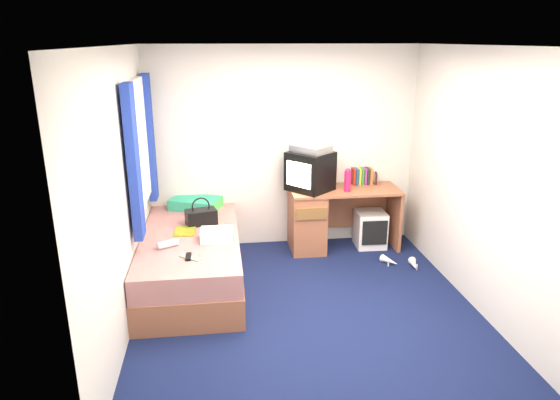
{
  "coord_description": "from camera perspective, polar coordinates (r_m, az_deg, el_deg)",
  "views": [
    {
      "loc": [
        -0.78,
        -4.12,
        2.45
      ],
      "look_at": [
        -0.17,
        0.7,
        0.88
      ],
      "focal_mm": 32.0,
      "sensor_mm": 36.0,
      "label": 1
    }
  ],
  "objects": [
    {
      "name": "crt_tv",
      "position": [
        5.85,
        3.45,
        3.31
      ],
      "size": [
        0.62,
        0.62,
        0.46
      ],
      "rotation": [
        0.0,
        0.0,
        -0.85
      ],
      "color": "black",
      "rests_on": "desk"
    },
    {
      "name": "room_shell",
      "position": [
        4.31,
        3.44,
        4.5
      ],
      "size": [
        3.4,
        3.4,
        3.4
      ],
      "color": "white",
      "rests_on": "ground"
    },
    {
      "name": "pillow",
      "position": [
        5.98,
        -9.61,
        -0.36
      ],
      "size": [
        0.65,
        0.54,
        0.12
      ],
      "primitive_type": "cube",
      "rotation": [
        0.0,
        0.0,
        -0.38
      ],
      "color": "teal",
      "rests_on": "bed"
    },
    {
      "name": "white_heels",
      "position": [
        5.85,
        13.73,
        -6.98
      ],
      "size": [
        0.4,
        0.36,
        0.09
      ],
      "color": "white",
      "rests_on": "ground"
    },
    {
      "name": "book_row",
      "position": [
        6.19,
        9.33,
        2.7
      ],
      "size": [
        0.24,
        0.13,
        0.2
      ],
      "color": "maroon",
      "rests_on": "desk"
    },
    {
      "name": "water_bottle",
      "position": [
        4.92,
        -12.71,
        -4.93
      ],
      "size": [
        0.21,
        0.15,
        0.07
      ],
      "primitive_type": "cylinder",
      "rotation": [
        0.0,
        1.57,
        0.47
      ],
      "color": "silver",
      "rests_on": "bed"
    },
    {
      "name": "towel",
      "position": [
        5.01,
        -7.26,
        -3.97
      ],
      "size": [
        0.32,
        0.27,
        0.1
      ],
      "primitive_type": "cube",
      "rotation": [
        0.0,
        0.0,
        -0.03
      ],
      "color": "white",
      "rests_on": "bed"
    },
    {
      "name": "vcr",
      "position": [
        5.79,
        3.52,
        5.87
      ],
      "size": [
        0.5,
        0.51,
        0.08
      ],
      "primitive_type": "cube",
      "rotation": [
        0.0,
        0.0,
        -0.85
      ],
      "color": "#BABABC",
      "rests_on": "crt_tv"
    },
    {
      "name": "bed",
      "position": [
        5.3,
        -10.07,
        -6.69
      ],
      "size": [
        1.01,
        2.0,
        0.54
      ],
      "color": "#A56445",
      "rests_on": "ground"
    },
    {
      "name": "desk",
      "position": [
        6.04,
        4.72,
        -1.91
      ],
      "size": [
        1.3,
        0.55,
        0.75
      ],
      "color": "#A56445",
      "rests_on": "ground"
    },
    {
      "name": "window_assembly",
      "position": [
        5.18,
        -15.65,
        5.77
      ],
      "size": [
        0.11,
        1.42,
        1.4
      ],
      "color": "silver",
      "rests_on": "room_shell"
    },
    {
      "name": "colour_swatch_fan",
      "position": [
        4.65,
        -10.2,
        -6.54
      ],
      "size": [
        0.21,
        0.18,
        0.01
      ],
      "primitive_type": "cube",
      "rotation": [
        0.0,
        0.0,
        -0.64
      ],
      "color": "yellow",
      "rests_on": "bed"
    },
    {
      "name": "picture_frame",
      "position": [
        6.24,
        10.9,
        2.45
      ],
      "size": [
        0.04,
        0.12,
        0.14
      ],
      "primitive_type": "cube",
      "rotation": [
        0.0,
        0.0,
        -0.21
      ],
      "color": "black",
      "rests_on": "desk"
    },
    {
      "name": "aerosol_can",
      "position": [
        6.0,
        5.57,
        2.33
      ],
      "size": [
        0.06,
        0.06,
        0.19
      ],
      "primitive_type": "cylinder",
      "rotation": [
        0.0,
        0.0,
        0.08
      ],
      "color": "white",
      "rests_on": "desk"
    },
    {
      "name": "storage_cube",
      "position": [
        6.25,
        10.26,
        -3.26
      ],
      "size": [
        0.37,
        0.37,
        0.44
      ],
      "primitive_type": "cube",
      "rotation": [
        0.0,
        0.0,
        -0.03
      ],
      "color": "white",
      "rests_on": "ground"
    },
    {
      "name": "ground",
      "position": [
        4.86,
        3.11,
        -12.39
      ],
      "size": [
        3.4,
        3.4,
        0.0
      ],
      "primitive_type": "plane",
      "color": "#0C1438",
      "rests_on": "ground"
    },
    {
      "name": "remote_control",
      "position": [
        4.67,
        -10.43,
        -6.39
      ],
      "size": [
        0.05,
        0.16,
        0.02
      ],
      "primitive_type": "cube",
      "rotation": [
        0.0,
        0.0,
        -0.01
      ],
      "color": "black",
      "rests_on": "bed"
    },
    {
      "name": "pink_water_bottle",
      "position": [
        5.86,
        7.73,
        2.13
      ],
      "size": [
        0.1,
        0.1,
        0.25
      ],
      "primitive_type": "cylinder",
      "rotation": [
        0.0,
        0.0,
        -0.28
      ],
      "color": "#D61E56",
      "rests_on": "desk"
    },
    {
      "name": "magazine",
      "position": [
        5.28,
        -10.83,
        -3.53
      ],
      "size": [
        0.22,
        0.29,
        0.01
      ],
      "primitive_type": "cube",
      "rotation": [
        0.0,
        0.0,
        -0.05
      ],
      "color": "yellow",
      "rests_on": "bed"
    },
    {
      "name": "handbag",
      "position": [
        5.45,
        -9.0,
        -1.85
      ],
      "size": [
        0.36,
        0.26,
        0.3
      ],
      "rotation": [
        0.0,
        0.0,
        0.25
      ],
      "color": "black",
      "rests_on": "bed"
    }
  ]
}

